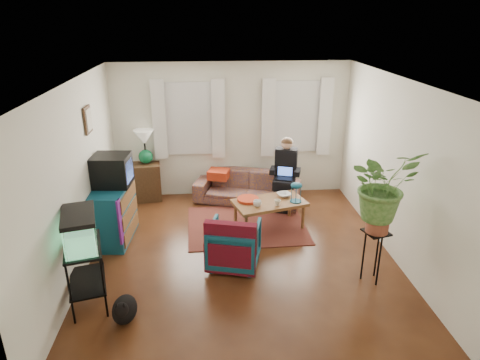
{
  "coord_description": "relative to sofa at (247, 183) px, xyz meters",
  "views": [
    {
      "loc": [
        -0.48,
        -5.51,
        3.44
      ],
      "look_at": [
        0.0,
        0.4,
        1.1
      ],
      "focal_mm": 32.0,
      "sensor_mm": 36.0,
      "label": 1
    }
  ],
  "objects": [
    {
      "name": "floor",
      "position": [
        -0.28,
        -2.05,
        -0.39
      ],
      "size": [
        4.5,
        5.0,
        0.01
      ],
      "primitive_type": "cube",
      "color": "#4F2B14",
      "rests_on": "ground"
    },
    {
      "name": "ceiling",
      "position": [
        -0.28,
        -2.05,
        2.21
      ],
      "size": [
        4.5,
        5.0,
        0.01
      ],
      "primitive_type": "cube",
      "color": "white",
      "rests_on": "wall_back"
    },
    {
      "name": "wall_back",
      "position": [
        -0.28,
        0.45,
        0.91
      ],
      "size": [
        4.5,
        0.01,
        2.6
      ],
      "primitive_type": "cube",
      "color": "silver",
      "rests_on": "floor"
    },
    {
      "name": "wall_front",
      "position": [
        -0.28,
        -4.55,
        0.91
      ],
      "size": [
        4.5,
        0.01,
        2.6
      ],
      "primitive_type": "cube",
      "color": "silver",
      "rests_on": "floor"
    },
    {
      "name": "wall_left",
      "position": [
        -2.53,
        -2.05,
        0.91
      ],
      "size": [
        0.01,
        5.0,
        2.6
      ],
      "primitive_type": "cube",
      "color": "silver",
      "rests_on": "floor"
    },
    {
      "name": "wall_right",
      "position": [
        1.97,
        -2.05,
        0.91
      ],
      "size": [
        0.01,
        5.0,
        2.6
      ],
      "primitive_type": "cube",
      "color": "silver",
      "rests_on": "floor"
    },
    {
      "name": "window_left",
      "position": [
        -1.08,
        0.43,
        1.16
      ],
      "size": [
        1.08,
        0.04,
        1.38
      ],
      "primitive_type": "cube",
      "color": "white",
      "rests_on": "wall_back"
    },
    {
      "name": "window_right",
      "position": [
        0.97,
        0.43,
        1.16
      ],
      "size": [
        1.08,
        0.04,
        1.38
      ],
      "primitive_type": "cube",
      "color": "white",
      "rests_on": "wall_back"
    },
    {
      "name": "curtains_left",
      "position": [
        -1.08,
        0.35,
        1.16
      ],
      "size": [
        1.36,
        0.06,
        1.5
      ],
      "primitive_type": "cube",
      "color": "white",
      "rests_on": "wall_back"
    },
    {
      "name": "curtains_right",
      "position": [
        0.97,
        0.35,
        1.16
      ],
      "size": [
        1.36,
        0.06,
        1.5
      ],
      "primitive_type": "cube",
      "color": "white",
      "rests_on": "wall_back"
    },
    {
      "name": "picture_frame",
      "position": [
        -2.49,
        -1.2,
        1.56
      ],
      "size": [
        0.04,
        0.32,
        0.4
      ],
      "primitive_type": "cube",
      "color": "#3D2616",
      "rests_on": "wall_left"
    },
    {
      "name": "area_rug",
      "position": [
        -0.11,
        -1.01,
        -0.38
      ],
      "size": [
        2.04,
        1.66,
        0.01
      ],
      "primitive_type": "cube",
      "rotation": [
        0.0,
        0.0,
        0.03
      ],
      "color": "brown",
      "rests_on": "floor"
    },
    {
      "name": "sofa",
      "position": [
        0.0,
        0.0,
        0.0
      ],
      "size": [
        2.12,
        1.33,
        0.78
      ],
      "primitive_type": "imported",
      "rotation": [
        0.0,
        0.0,
        -0.3
      ],
      "color": "brown",
      "rests_on": "floor"
    },
    {
      "name": "seated_person",
      "position": [
        0.68,
        -0.21,
        0.2
      ],
      "size": [
        0.65,
        0.73,
        1.18
      ],
      "primitive_type": null,
      "rotation": [
        0.0,
        0.0,
        -0.3
      ],
      "color": "black",
      "rests_on": "sofa"
    },
    {
      "name": "side_table",
      "position": [
        -1.93,
        0.31,
        -0.02
      ],
      "size": [
        0.55,
        0.55,
        0.73
      ],
      "primitive_type": "cube",
      "rotation": [
        0.0,
        0.0,
        0.11
      ],
      "color": "#3B2216",
      "rests_on": "floor"
    },
    {
      "name": "table_lamp",
      "position": [
        -1.93,
        0.31,
        0.65
      ],
      "size": [
        0.41,
        0.41,
        0.67
      ],
      "primitive_type": null,
      "rotation": [
        0.0,
        0.0,
        0.11
      ],
      "color": "white",
      "rests_on": "side_table"
    },
    {
      "name": "dresser",
      "position": [
        -2.27,
        -1.3,
        0.07
      ],
      "size": [
        0.58,
        1.05,
        0.91
      ],
      "primitive_type": "cube",
      "rotation": [
        0.0,
        0.0,
        -0.08
      ],
      "color": "#137272",
      "rests_on": "floor"
    },
    {
      "name": "crt_tv",
      "position": [
        -2.24,
        -1.2,
        0.76
      ],
      "size": [
        0.59,
        0.55,
        0.48
      ],
      "primitive_type": "cube",
      "rotation": [
        0.0,
        0.0,
        -0.08
      ],
      "color": "black",
      "rests_on": "dresser"
    },
    {
      "name": "aquarium_stand",
      "position": [
        -2.28,
        -2.96,
        0.03
      ],
      "size": [
        0.59,
        0.83,
        0.84
      ],
      "primitive_type": "cube",
      "rotation": [
        0.0,
        0.0,
        0.26
      ],
      "color": "black",
      "rests_on": "floor"
    },
    {
      "name": "aquarium",
      "position": [
        -2.28,
        -2.96,
        0.67
      ],
      "size": [
        0.53,
        0.75,
        0.44
      ],
      "primitive_type": "cube",
      "rotation": [
        0.0,
        0.0,
        0.26
      ],
      "color": "#7FD899",
      "rests_on": "aquarium_stand"
    },
    {
      "name": "black_cat",
      "position": [
        -1.78,
        -3.32,
        -0.2
      ],
      "size": [
        0.3,
        0.45,
        0.38
      ],
      "primitive_type": "ellipsoid",
      "rotation": [
        0.0,
        0.0,
        0.02
      ],
      "color": "black",
      "rests_on": "floor"
    },
    {
      "name": "armchair",
      "position": [
        -0.4,
        -2.21,
        -0.03
      ],
      "size": [
        0.84,
        0.81,
        0.72
      ],
      "primitive_type": "imported",
      "rotation": [
        0.0,
        0.0,
        2.89
      ],
      "color": "#105265",
      "rests_on": "floor"
    },
    {
      "name": "serape_throw",
      "position": [
        -0.47,
        -2.47,
        0.12
      ],
      "size": [
        0.74,
        0.34,
        0.59
      ],
      "primitive_type": "cube",
      "rotation": [
        0.0,
        0.0,
        -0.26
      ],
      "color": "#9E0A0A",
      "rests_on": "armchair"
    },
    {
      "name": "coffee_table",
      "position": [
        0.26,
        -1.12,
        -0.14
      ],
      "size": [
        1.31,
        0.95,
        0.49
      ],
      "primitive_type": "cube",
      "rotation": [
        0.0,
        0.0,
        0.29
      ],
      "color": "brown",
      "rests_on": "floor"
    },
    {
      "name": "cup_a",
      "position": [
        0.03,
        -1.29,
        0.15
      ],
      "size": [
        0.16,
        0.16,
        0.11
      ],
      "primitive_type": "imported",
      "rotation": [
        0.0,
        0.0,
        0.29
      ],
      "color": "white",
      "rests_on": "coffee_table"
    },
    {
      "name": "cup_b",
      "position": [
        0.37,
        -1.29,
        0.15
      ],
      "size": [
        0.13,
        0.13,
        0.1
      ],
      "primitive_type": "imported",
      "rotation": [
        0.0,
        0.0,
        0.29
      ],
      "color": "beige",
      "rests_on": "coffee_table"
    },
    {
      "name": "bowl",
      "position": [
        0.54,
        -0.92,
        0.13
      ],
      "size": [
        0.29,
        0.29,
        0.06
      ],
      "primitive_type": "imported",
      "rotation": [
        0.0,
        0.0,
        0.29
      ],
      "color": "white",
      "rests_on": "coffee_table"
    },
    {
      "name": "snack_tray",
      "position": [
        -0.09,
        -1.05,
        0.12
      ],
      "size": [
        0.45,
        0.45,
        0.04
      ],
      "primitive_type": "cylinder",
      "rotation": [
        0.0,
        0.0,
        0.29
      ],
      "color": "#B21414",
      "rests_on": "coffee_table"
    },
    {
      "name": "birdcage",
      "position": [
        0.7,
        -1.15,
        0.27
      ],
      "size": [
        0.24,
        0.24,
        0.34
      ],
      "primitive_type": null,
      "rotation": [
        0.0,
        0.0,
        0.29
      ],
      "color": "#115B6B",
      "rests_on": "coffee_table"
    },
    {
      "name": "plant_stand",
      "position": [
        1.43,
        -2.75,
        -0.01
      ],
      "size": [
        0.39,
        0.39,
        0.75
      ],
      "primitive_type": "cube",
      "rotation": [
        0.0,
        0.0,
        0.28
      ],
      "color": "black",
      "rests_on": "floor"
    },
    {
      "name": "potted_plant",
      "position": [
        1.43,
        -2.75,
        0.88
      ],
      "size": [
        1.03,
        0.95,
        0.95
      ],
      "primitive_type": "imported",
      "rotation": [
        0.0,
        0.0,
        0.28
      ],
      "color": "#599947",
      "rests_on": "plant_stand"
    }
  ]
}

